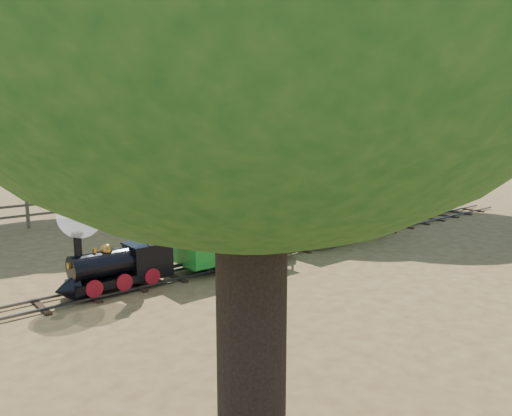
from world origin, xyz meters
TOP-DOWN VIEW (x-y plane):
  - ground at (0.00, 0.00)m, footprint 90.00×90.00m
  - track at (0.00, 0.00)m, footprint 22.00×1.00m
  - locomotive at (-5.48, 0.06)m, footprint 2.54×1.19m
  - carriage_front at (-2.20, -0.03)m, footprint 3.32×1.35m
  - carriage_rear at (1.78, 0.05)m, footprint 3.32×1.46m
  - oak_nc at (-2.03, 9.58)m, footprint 7.79×6.86m
  - oak_ne at (5.47, 7.59)m, footprint 8.37×7.36m
  - oak_e at (8.96, 3.10)m, footprint 9.36×8.24m
  - fence at (0.00, 8.00)m, footprint 18.10×0.10m
  - shrub_mid_w at (-0.02, 9.30)m, footprint 2.47×1.90m
  - shrub_mid_e at (3.01, 9.30)m, footprint 2.25×1.73m
  - shrub_east at (9.00, 9.30)m, footprint 2.30×1.77m

SIDE VIEW (x-z plane):
  - ground at x=0.00m, z-range 0.00..0.00m
  - track at x=0.00m, z-range 0.02..0.12m
  - fence at x=0.00m, z-range 0.08..1.08m
  - shrub_mid_e at x=3.01m, z-range 0.00..1.56m
  - carriage_rear at x=1.78m, z-range -0.08..1.65m
  - carriage_front at x=-2.20m, z-range -0.07..1.66m
  - shrub_east at x=9.00m, z-range 0.00..1.59m
  - shrub_mid_w at x=-0.02m, z-range 0.00..1.71m
  - locomotive at x=-5.48m, z-range 0.19..3.10m
  - oak_ne at x=5.47m, z-range 2.08..12.25m
  - oak_e at x=8.96m, z-range 1.99..12.70m
  - oak_nc at x=-2.03m, z-range 2.31..12.55m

